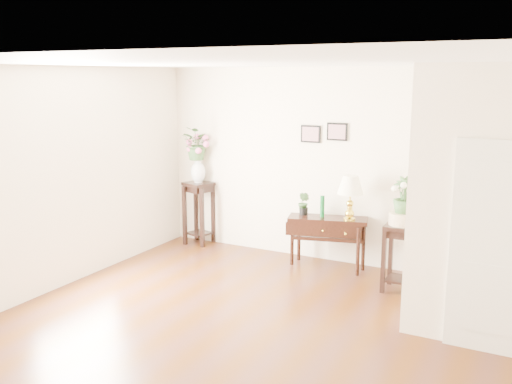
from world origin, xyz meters
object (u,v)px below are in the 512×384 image
Objects in this scene: table_lamp at (350,195)px; plant_stand_b at (401,258)px; plant_stand_a at (199,213)px; console_table at (327,243)px.

plant_stand_b is at bearing -26.54° from table_lamp.
table_lamp is at bearing 153.46° from plant_stand_b.
plant_stand_a is (-2.57, 0.16, -0.58)m from table_lamp.
plant_stand_b is (3.40, -0.57, -0.07)m from plant_stand_a.
plant_stand_a is at bearing 160.48° from console_table.
plant_stand_a is 1.17× the size of plant_stand_b.
table_lamp is at bearing -3.55° from plant_stand_a.
console_table is 0.78m from table_lamp.
table_lamp is at bearing -15.48° from console_table.
table_lamp is 2.64m from plant_stand_a.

